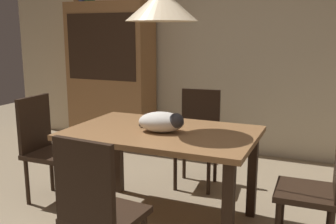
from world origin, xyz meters
TOP-DOWN VIEW (x-y plane):
  - back_wall at (0.00, 2.65)m, footprint 6.40×0.10m
  - dining_table at (0.06, 0.57)m, footprint 1.40×0.90m
  - chair_near_front at (0.05, -0.31)m, footprint 0.43×0.43m
  - chair_far_back at (0.05, 1.45)m, footprint 0.44×0.44m
  - chair_left_side at (-1.07, 0.57)m, footprint 0.40×0.40m
  - chair_right_side at (1.19, 0.57)m, footprint 0.41×0.41m
  - cat_sleeping at (0.08, 0.53)m, footprint 0.40×0.29m
  - pendant_lamp at (0.06, 0.57)m, footprint 0.52×0.52m
  - hutch_bookcase at (-1.45, 2.32)m, footprint 1.12×0.45m

SIDE VIEW (x-z plane):
  - chair_near_front at x=0.05m, z-range 0.05..0.98m
  - chair_far_back at x=0.05m, z-range 0.05..0.98m
  - chair_left_side at x=-1.07m, z-range 0.05..0.98m
  - chair_right_side at x=1.19m, z-range 0.05..0.98m
  - dining_table at x=0.06m, z-range 0.27..1.02m
  - cat_sleeping at x=0.08m, z-range 0.75..0.90m
  - hutch_bookcase at x=-1.45m, z-range -0.04..1.81m
  - back_wall at x=0.00m, z-range 0.00..2.90m
  - pendant_lamp at x=0.06m, z-range 1.01..2.31m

